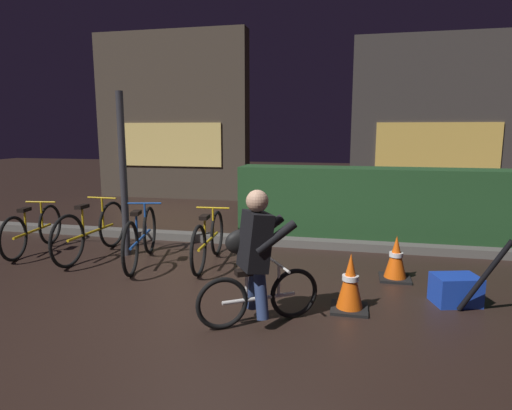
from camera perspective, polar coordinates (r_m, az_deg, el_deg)
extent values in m
plane|color=black|center=(4.84, -3.95, -11.67)|extent=(40.00, 40.00, 0.00)
cube|color=#56544F|center=(6.85, 1.30, -4.67)|extent=(12.00, 0.24, 0.12)
cube|color=#214723|center=(7.52, 16.27, 0.25)|extent=(4.80, 0.70, 1.15)
cube|color=#42382D|center=(11.78, -10.89, 11.24)|extent=(4.03, 0.50, 4.23)
cube|color=#F2D172|center=(11.53, -11.31, 7.71)|extent=(2.82, 0.04, 1.10)
cube|color=#383330|center=(11.67, 22.47, 10.20)|extent=(4.05, 0.50, 4.02)
cube|color=#E5B751|center=(11.41, 22.50, 7.15)|extent=(2.84, 0.04, 1.10)
cylinder|color=#2D2D33|center=(6.37, -16.89, 3.72)|extent=(0.10, 0.10, 2.29)
torus|color=black|center=(7.56, -25.22, -2.30)|extent=(0.13, 0.62, 0.62)
torus|color=black|center=(6.80, -29.04, -3.86)|extent=(0.13, 0.62, 0.62)
cylinder|color=gold|center=(7.18, -27.03, -3.04)|extent=(0.16, 0.92, 0.04)
cylinder|color=gold|center=(7.01, -27.82, -1.94)|extent=(0.03, 0.03, 0.35)
cube|color=black|center=(6.98, -27.93, -0.55)|extent=(0.13, 0.21, 0.05)
cylinder|color=gold|center=(7.35, -26.12, -1.14)|extent=(0.03, 0.03, 0.39)
cylinder|color=gold|center=(7.32, -26.23, 0.36)|extent=(0.46, 0.09, 0.02)
torus|color=black|center=(7.01, -18.18, -2.41)|extent=(0.06, 0.70, 0.70)
torus|color=black|center=(6.17, -23.32, -4.33)|extent=(0.06, 0.70, 0.70)
cylinder|color=gold|center=(6.58, -20.58, -3.31)|extent=(0.06, 1.05, 0.04)
cylinder|color=gold|center=(6.39, -21.61, -1.94)|extent=(0.03, 0.03, 0.39)
cube|color=black|center=(6.36, -21.72, -0.20)|extent=(0.10, 0.20, 0.05)
cylinder|color=gold|center=(6.77, -19.33, -0.97)|extent=(0.03, 0.03, 0.44)
cylinder|color=gold|center=(6.73, -19.43, 0.88)|extent=(0.46, 0.03, 0.02)
torus|color=black|center=(6.51, -13.68, -3.19)|extent=(0.20, 0.67, 0.68)
torus|color=black|center=(5.55, -16.03, -5.51)|extent=(0.20, 0.67, 0.68)
cylinder|color=#19479E|center=(6.03, -14.76, -4.26)|extent=(0.27, 1.00, 0.04)
cylinder|color=#19479E|center=(5.82, -15.27, -2.85)|extent=(0.03, 0.03, 0.38)
cube|color=black|center=(5.78, -15.35, -1.00)|extent=(0.14, 0.22, 0.05)
cylinder|color=#19479E|center=(6.25, -14.23, -1.73)|extent=(0.03, 0.03, 0.43)
cylinder|color=#19479E|center=(6.21, -14.31, 0.21)|extent=(0.45, 0.13, 0.02)
torus|color=black|center=(6.28, -5.10, -3.62)|extent=(0.09, 0.64, 0.63)
torus|color=black|center=(5.40, -7.49, -5.89)|extent=(0.09, 0.64, 0.63)
cylinder|color=gold|center=(5.84, -6.20, -4.67)|extent=(0.10, 0.94, 0.04)
cylinder|color=gold|center=(5.64, -6.66, -3.34)|extent=(0.03, 0.03, 0.35)
cube|color=black|center=(5.60, -6.70, -1.57)|extent=(0.11, 0.21, 0.05)
cylinder|color=gold|center=(6.04, -5.60, -2.24)|extent=(0.03, 0.03, 0.40)
cylinder|color=gold|center=(6.00, -5.64, -0.38)|extent=(0.46, 0.06, 0.02)
cube|color=black|center=(4.56, 12.04, -13.03)|extent=(0.36, 0.36, 0.03)
cone|color=#EA560F|center=(4.46, 12.17, -9.58)|extent=(0.26, 0.26, 0.55)
cylinder|color=white|center=(4.45, 12.18, -9.24)|extent=(0.16, 0.16, 0.05)
cube|color=black|center=(5.56, 17.61, -9.06)|extent=(0.36, 0.36, 0.03)
cone|color=#EA560F|center=(5.49, 17.76, -6.40)|extent=(0.26, 0.26, 0.51)
cylinder|color=white|center=(5.48, 17.77, -6.15)|extent=(0.16, 0.16, 0.05)
cube|color=#193DB7|center=(5.00, 24.53, -10.00)|extent=(0.51, 0.43, 0.30)
torus|color=black|center=(4.23, 4.99, -11.39)|extent=(0.43, 0.30, 0.48)
torus|color=black|center=(4.00, -4.42, -12.65)|extent=(0.43, 0.30, 0.48)
cylinder|color=silver|center=(4.10, 0.42, -12.04)|extent=(0.61, 0.41, 0.04)
cylinder|color=silver|center=(4.01, -1.25, -10.51)|extent=(0.03, 0.03, 0.26)
cube|color=black|center=(3.97, -1.26, -8.72)|extent=(0.22, 0.19, 0.05)
cylinder|color=silver|center=(4.11, 2.99, -9.76)|extent=(0.03, 0.03, 0.30)
cylinder|color=silver|center=(4.07, 3.01, -7.78)|extent=(0.27, 0.40, 0.02)
cylinder|color=navy|center=(4.16, -0.33, -10.83)|extent=(0.20, 0.23, 0.42)
cylinder|color=navy|center=(3.98, 0.67, -11.78)|extent=(0.20, 0.23, 0.42)
cube|color=black|center=(3.92, -0.11, -4.70)|extent=(0.39, 0.41, 0.54)
sphere|color=tan|center=(3.85, 0.16, 0.52)|extent=(0.20, 0.20, 0.20)
cylinder|color=black|center=(4.08, 1.06, -3.39)|extent=(0.38, 0.28, 0.29)
cylinder|color=black|center=(3.83, 2.58, -4.28)|extent=(0.38, 0.28, 0.29)
ellipsoid|color=black|center=(4.09, -1.87, -4.79)|extent=(0.36, 0.31, 0.24)
cylinder|color=black|center=(4.74, 27.59, -8.26)|extent=(0.43, 0.20, 0.78)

